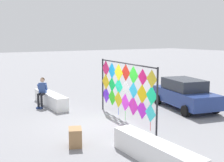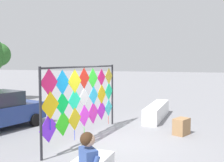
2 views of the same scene
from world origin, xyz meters
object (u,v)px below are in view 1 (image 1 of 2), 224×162
at_px(seated_vendor, 42,90).
at_px(parked_car, 185,94).
at_px(cardboard_box_large, 75,137).
at_px(kite_display_rack, 125,86).

height_order(seated_vendor, parked_car, seated_vendor).
height_order(parked_car, cardboard_box_large, parked_car).
distance_m(seated_vendor, parked_car, 7.14).
xyz_separation_m(parked_car, cardboard_box_large, (1.84, -6.77, -0.45)).
xyz_separation_m(kite_display_rack, seated_vendor, (-4.17, -2.22, -0.60)).
bearing_deg(parked_car, cardboard_box_large, -74.84).
bearing_deg(kite_display_rack, seated_vendor, -151.98).
bearing_deg(seated_vendor, parked_car, 56.24).
bearing_deg(kite_display_rack, cardboard_box_large, -61.92).
distance_m(kite_display_rack, seated_vendor, 4.76).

